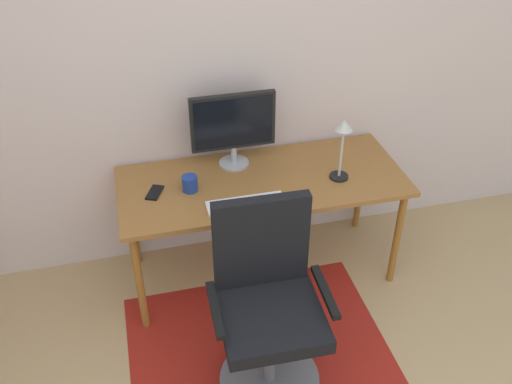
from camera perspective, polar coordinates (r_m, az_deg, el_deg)
The scene contains 10 objects.
wall_back at distance 3.34m, azimuth -4.51°, elevation 13.11°, with size 6.00×0.10×2.60m, color beige.
area_rug at distance 3.22m, azimuth 0.87°, elevation -17.24°, with size 1.43×1.38×0.01m, color maroon.
desk at distance 3.32m, azimuth 0.62°, elevation 0.38°, with size 1.67×0.69×0.71m.
monitor at distance 3.30m, azimuth -2.33°, elevation 6.80°, with size 0.50×0.18×0.46m.
keyboard at distance 3.08m, azimuth -1.02°, elevation -1.20°, with size 0.43×0.13×0.02m, color white.
computer_mouse at distance 3.14m, azimuth 5.12°, elevation -0.39°, with size 0.06×0.10×0.03m, color white.
coffee_cup at distance 3.20m, azimuth -6.69°, elevation 0.85°, with size 0.09×0.09×0.09m, color navy.
cell_phone at distance 3.22m, azimuth -10.17°, elevation -0.06°, with size 0.07×0.14×0.01m, color black.
desk_lamp at distance 3.20m, azimuth 8.73°, elevation 5.32°, with size 0.11×0.11×0.38m.
office_chair at distance 2.85m, azimuth 1.19°, elevation -12.35°, with size 0.58×0.52×1.05m.
Camera 1 is at (-0.50, -0.85, 2.56)m, focal length 39.70 mm.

